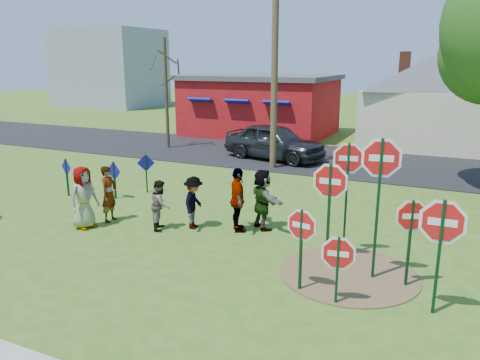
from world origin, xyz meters
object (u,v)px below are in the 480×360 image
object	(u,v)px
stop_sign_b	(348,171)
stop_sign_c	(380,176)
utility_pole	(275,56)
person_a	(84,197)
suv	(274,142)
stop_sign_a	(301,232)
stop_sign_d	(411,222)
person_b	(109,194)

from	to	relation	value
stop_sign_b	stop_sign_c	bearing A→B (deg)	-58.88
utility_pole	person_a	bearing A→B (deg)	-102.90
suv	stop_sign_a	bearing A→B (deg)	-143.88
stop_sign_b	stop_sign_d	world-z (taller)	stop_sign_b
person_a	person_b	size ratio (longest dim) A/B	1.07
person_a	stop_sign_c	bearing A→B (deg)	-79.33
stop_sign_a	stop_sign_d	bearing A→B (deg)	38.00
person_a	suv	world-z (taller)	person_a
stop_sign_a	stop_sign_c	world-z (taller)	stop_sign_c
stop_sign_c	stop_sign_d	distance (m)	1.17
stop_sign_d	person_a	world-z (taller)	stop_sign_d
stop_sign_a	stop_sign_d	xyz separation A→B (m)	(2.06, 1.14, 0.16)
suv	utility_pole	size ratio (longest dim) A/B	0.54
suv	person_b	bearing A→B (deg)	-174.00
stop_sign_b	person_a	bearing A→B (deg)	177.14
stop_sign_a	person_b	xyz separation A→B (m)	(-6.69, 1.86, -0.46)
stop_sign_c	person_a	distance (m)	8.43
stop_sign_a	stop_sign_b	size ratio (longest dim) A/B	0.64
person_b	utility_pole	world-z (taller)	utility_pole
suv	utility_pole	bearing A→B (deg)	-147.92
stop_sign_d	person_b	size ratio (longest dim) A/B	1.21
person_a	stop_sign_b	bearing A→B (deg)	-71.77
stop_sign_c	person_a	world-z (taller)	stop_sign_c
stop_sign_b	person_a	world-z (taller)	stop_sign_b
stop_sign_c	utility_pole	xyz separation A→B (m)	(-6.07, 9.57, 2.59)
person_a	suv	bearing A→B (deg)	1.60
stop_sign_b	person_b	world-z (taller)	stop_sign_b
stop_sign_c	person_b	bearing A→B (deg)	165.47
person_a	stop_sign_d	bearing A→B (deg)	-80.08
stop_sign_d	person_b	bearing A→B (deg)	150.40
stop_sign_d	suv	distance (m)	13.66
suv	utility_pole	world-z (taller)	utility_pole
person_b	suv	bearing A→B (deg)	-13.04
person_b	suv	world-z (taller)	suv
stop_sign_a	suv	bearing A→B (deg)	122.21
stop_sign_b	stop_sign_c	size ratio (longest dim) A/B	0.90
person_b	suv	size ratio (longest dim) A/B	0.34
person_a	person_b	world-z (taller)	person_a
utility_pole	stop_sign_d	bearing A→B (deg)	-54.88
stop_sign_c	stop_sign_d	xyz separation A→B (m)	(0.73, -0.10, -0.91)
stop_sign_b	stop_sign_d	xyz separation A→B (m)	(1.62, -1.07, -0.74)
person_a	utility_pole	world-z (taller)	utility_pole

